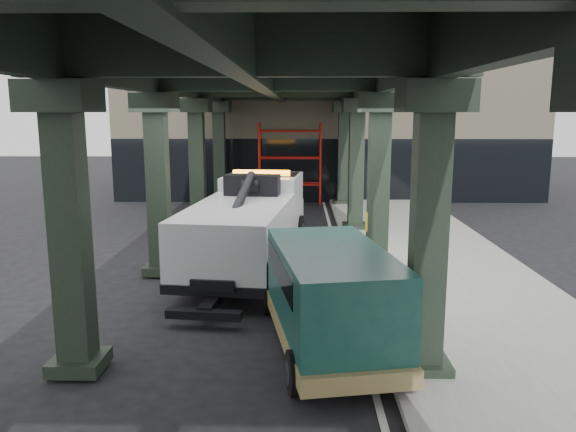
# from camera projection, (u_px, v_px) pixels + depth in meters

# --- Properties ---
(ground) EXTENTS (90.00, 90.00, 0.00)m
(ground) POSITION_uv_depth(u_px,v_px,m) (280.00, 299.00, 13.74)
(ground) COLOR black
(ground) RESTS_ON ground
(sidewalk) EXTENTS (5.00, 40.00, 0.15)m
(sidewalk) POSITION_uv_depth(u_px,v_px,m) (444.00, 274.00, 15.61)
(sidewalk) COLOR gray
(sidewalk) RESTS_ON ground
(lane_stripe) EXTENTS (0.12, 38.00, 0.01)m
(lane_stripe) POSITION_uv_depth(u_px,v_px,m) (343.00, 276.00, 15.68)
(lane_stripe) COLOR silver
(lane_stripe) RESTS_ON ground
(viaduct) EXTENTS (7.40, 32.00, 6.40)m
(viaduct) POSITION_uv_depth(u_px,v_px,m) (267.00, 75.00, 14.72)
(viaduct) COLOR black
(viaduct) RESTS_ON ground
(building) EXTENTS (22.00, 10.00, 8.00)m
(building) POSITION_uv_depth(u_px,v_px,m) (326.00, 121.00, 32.64)
(building) COLOR #C6B793
(building) RESTS_ON ground
(scaffolding) EXTENTS (3.08, 0.88, 4.00)m
(scaffolding) POSITION_uv_depth(u_px,v_px,m) (290.00, 161.00, 27.76)
(scaffolding) COLOR red
(scaffolding) RESTS_ON ground
(tow_truck) EXTENTS (3.31, 8.76, 2.81)m
(tow_truck) POSITION_uv_depth(u_px,v_px,m) (250.00, 220.00, 16.48)
(tow_truck) COLOR black
(tow_truck) RESTS_ON ground
(towed_van) EXTENTS (2.77, 5.33, 2.06)m
(towed_van) POSITION_uv_depth(u_px,v_px,m) (328.00, 294.00, 10.61)
(towed_van) COLOR #103A33
(towed_van) RESTS_ON ground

